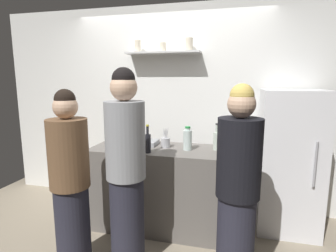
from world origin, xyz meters
The scene contains 13 objects.
back_wall_assembly centered at (0.00, 1.25, 1.30)m, with size 4.80×0.32×2.60m.
refrigerator centered at (1.43, 0.85, 0.78)m, with size 0.64×0.64×1.56m.
counter centered at (0.13, 0.54, 0.46)m, with size 1.69×0.63×0.92m, color #66605B.
baking_pan centered at (-0.20, 0.65, 0.95)m, with size 0.34×0.24×0.05m, color gray.
utensil_holder centered at (0.09, 0.58, 0.98)m, with size 0.10×0.10×0.22m.
wine_bottle_dark_glass centered at (-0.03, 0.32, 1.03)m, with size 0.07×0.07×0.29m.
wine_bottle_green_glass centered at (0.78, 0.36, 1.04)m, with size 0.07×0.07×0.31m.
wine_bottle_pale_glass centered at (0.65, 0.61, 1.03)m, with size 0.08×0.08×0.29m.
wine_bottle_amber_glass centered at (0.93, 0.59, 1.03)m, with size 0.07×0.07×0.30m.
water_bottle_plastic centered at (0.35, 0.53, 1.04)m, with size 0.09×0.09×0.25m.
person_grey_hoodie centered at (-0.06, -0.18, 0.88)m, with size 0.34×0.34×1.77m.
person_brown_jacket centered at (-0.53, -0.30, 0.78)m, with size 0.34×0.34×1.59m.
person_blonde centered at (0.87, -0.20, 0.81)m, with size 0.34×0.34×1.64m.
Camera 1 is at (0.83, -2.26, 1.67)m, focal length 28.97 mm.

